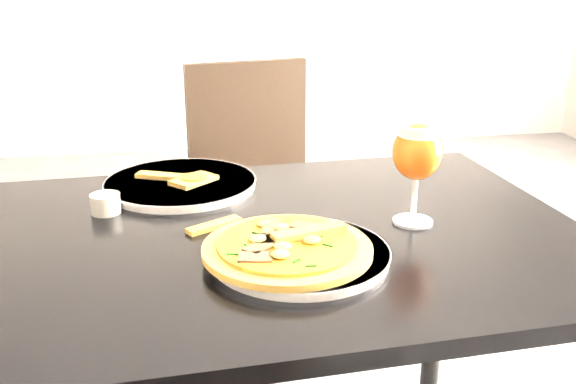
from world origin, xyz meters
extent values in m
cube|color=black|center=(-0.22, -0.25, 0.73)|extent=(1.24, 0.86, 0.03)
cylinder|color=black|center=(-0.78, 0.06, 0.36)|extent=(0.05, 0.05, 0.72)
cylinder|color=black|center=(0.30, 0.11, 0.36)|extent=(0.05, 0.05, 0.72)
cube|color=black|center=(-0.09, 0.55, 0.45)|extent=(0.50, 0.50, 0.04)
cylinder|color=black|center=(-0.22, 0.35, 0.22)|extent=(0.04, 0.04, 0.43)
cylinder|color=black|center=(0.11, 0.42, 0.22)|extent=(0.04, 0.04, 0.43)
cylinder|color=black|center=(-0.29, 0.69, 0.22)|extent=(0.04, 0.04, 0.43)
cylinder|color=black|center=(0.04, 0.76, 0.22)|extent=(0.04, 0.04, 0.43)
cube|color=black|center=(-0.13, 0.74, 0.70)|extent=(0.40, 0.11, 0.42)
cylinder|color=white|center=(-0.16, -0.37, 0.76)|extent=(0.38, 0.38, 0.02)
cylinder|color=#A56B27|center=(-0.19, -0.38, 0.77)|extent=(0.28, 0.28, 0.01)
cylinder|color=#C25410|center=(-0.19, -0.38, 0.78)|extent=(0.23, 0.23, 0.01)
cube|color=#4C3521|center=(-0.16, -0.38, 0.79)|extent=(0.06, 0.03, 0.00)
cube|color=#4C3521|center=(-0.16, -0.34, 0.79)|extent=(0.05, 0.06, 0.00)
cube|color=#4C3521|center=(-0.22, -0.32, 0.79)|extent=(0.05, 0.06, 0.00)
cube|color=#4C3521|center=(-0.21, -0.38, 0.79)|extent=(0.06, 0.03, 0.00)
cube|color=#4C3521|center=(-0.21, -0.42, 0.79)|extent=(0.05, 0.06, 0.00)
cube|color=#4C3521|center=(-0.15, -0.44, 0.79)|extent=(0.05, 0.06, 0.00)
ellipsoid|color=#E2E049|center=(-0.17, -0.37, 0.79)|extent=(0.03, 0.03, 0.01)
ellipsoid|color=#E2E049|center=(-0.17, -0.31, 0.79)|extent=(0.03, 0.03, 0.01)
ellipsoid|color=#E2E049|center=(-0.20, -0.36, 0.79)|extent=(0.03, 0.03, 0.01)
ellipsoid|color=#E2E049|center=(-0.25, -0.38, 0.79)|extent=(0.03, 0.03, 0.01)
ellipsoid|color=#E2E049|center=(-0.20, -0.39, 0.79)|extent=(0.03, 0.03, 0.01)
ellipsoid|color=#E2E049|center=(-0.17, -0.44, 0.79)|extent=(0.03, 0.03, 0.01)
ellipsoid|color=#E2E049|center=(-0.17, -0.39, 0.79)|extent=(0.03, 0.03, 0.01)
cube|color=#0B3F0C|center=(-0.18, -0.36, 0.78)|extent=(0.01, 0.02, 0.00)
cube|color=#0B3F0C|center=(-0.19, -0.33, 0.78)|extent=(0.01, 0.02, 0.00)
cube|color=#0B3F0C|center=(-0.24, -0.32, 0.78)|extent=(0.01, 0.02, 0.00)
cube|color=#0B3F0C|center=(-0.21, -0.37, 0.78)|extent=(0.02, 0.01, 0.00)
cube|color=#0B3F0C|center=(-0.24, -0.40, 0.78)|extent=(0.02, 0.01, 0.00)
cube|color=#0B3F0C|center=(-0.19, -0.39, 0.78)|extent=(0.01, 0.02, 0.00)
cube|color=#0B3F0C|center=(-0.19, -0.42, 0.78)|extent=(0.00, 0.02, 0.00)
cube|color=#0B3F0C|center=(-0.15, -0.44, 0.78)|extent=(0.01, 0.02, 0.00)
cube|color=#0B3F0C|center=(-0.16, -0.39, 0.78)|extent=(0.02, 0.01, 0.00)
cube|color=#0B3F0C|center=(-0.13, -0.37, 0.78)|extent=(0.02, 0.00, 0.00)
cube|color=#0B3F0C|center=(-0.17, -0.37, 0.78)|extent=(0.02, 0.01, 0.00)
cube|color=#A56B27|center=(-0.14, -0.36, 0.79)|extent=(0.13, 0.06, 0.01)
cylinder|color=white|center=(-0.35, 0.02, 0.76)|extent=(0.40, 0.40, 0.02)
cube|color=#A56B27|center=(-0.39, 0.04, 0.77)|extent=(0.12, 0.07, 0.01)
cube|color=#A56B27|center=(-0.32, 0.00, 0.77)|extent=(0.11, 0.11, 0.01)
cylinder|color=#C25410|center=(-0.32, 0.00, 0.78)|extent=(0.05, 0.05, 0.00)
cube|color=#A56B27|center=(-0.29, -0.22, 0.75)|extent=(0.11, 0.08, 0.01)
cylinder|color=beige|center=(-0.50, -0.11, 0.77)|extent=(0.06, 0.06, 0.04)
cylinder|color=gold|center=(-0.50, -0.11, 0.78)|extent=(0.05, 0.05, 0.01)
cylinder|color=silver|center=(0.07, -0.26, 0.75)|extent=(0.08, 0.08, 0.01)
cylinder|color=silver|center=(0.07, -0.26, 0.80)|extent=(0.01, 0.01, 0.08)
ellipsoid|color=#A64810|center=(0.07, -0.26, 0.89)|extent=(0.09, 0.09, 0.10)
cylinder|color=white|center=(0.07, -0.26, 0.93)|extent=(0.07, 0.07, 0.02)
camera|label=1|loc=(-0.34, -1.31, 1.21)|focal=40.00mm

